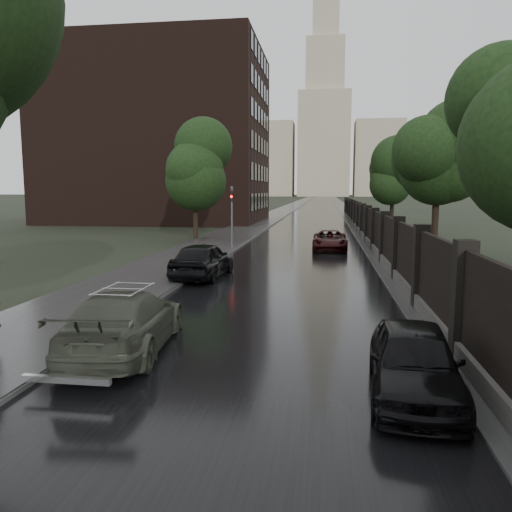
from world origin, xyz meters
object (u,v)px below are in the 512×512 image
object	(u,v)px
traffic_light	(232,212)
tree_right_c	(393,177)
tree_right_b	(438,168)
volga_sedan	(125,321)
tree_left_far	(195,170)
car_right_far	(330,240)
hatchback_left	(203,260)
car_right_near	(414,361)

from	to	relation	value
traffic_light	tree_right_c	bearing A→B (deg)	51.82
tree_right_b	volga_sedan	distance (m)	20.76
tree_right_b	tree_left_far	bearing A→B (deg)	152.70
tree_right_c	traffic_light	bearing A→B (deg)	-128.18
tree_left_far	volga_sedan	world-z (taller)	tree_left_far
tree_left_far	car_right_far	size ratio (longest dim) A/B	1.62
tree_left_far	traffic_light	size ratio (longest dim) A/B	1.85
hatchback_left	car_right_near	bearing A→B (deg)	124.14
tree_right_c	volga_sedan	size ratio (longest dim) A/B	1.41
tree_right_b	traffic_light	distance (m)	12.44
traffic_light	car_right_near	xyz separation A→B (m)	(7.53, -22.13, -1.73)
tree_left_far	volga_sedan	distance (m)	26.25
hatchback_left	volga_sedan	bearing A→B (deg)	97.00
tree_right_b	hatchback_left	distance (m)	14.04
volga_sedan	car_right_near	bearing A→B (deg)	158.57
tree_left_far	car_right_near	world-z (taller)	tree_left_far
tree_left_far	traffic_light	distance (m)	6.84
tree_left_far	tree_right_b	world-z (taller)	tree_left_far
tree_right_b	volga_sedan	bearing A→B (deg)	-121.21
tree_right_c	car_right_near	world-z (taller)	tree_right_c
tree_left_far	car_right_far	world-z (taller)	tree_left_far
tree_right_c	traffic_light	world-z (taller)	tree_right_c
car_right_near	tree_right_b	bearing A→B (deg)	81.76
hatchback_left	car_right_far	distance (m)	12.07
traffic_light	volga_sedan	distance (m)	20.48
tree_right_c	car_right_far	xyz separation A→B (m)	(-5.61, -14.77, -4.32)
tree_right_b	traffic_light	xyz separation A→B (m)	(-11.80, 2.99, -2.55)
hatchback_left	car_right_far	xyz separation A→B (m)	(5.49, 10.75, -0.15)
traffic_light	car_right_near	size ratio (longest dim) A/B	1.02
tree_left_far	traffic_light	world-z (taller)	tree_left_far
car_right_near	tree_left_far	bearing A→B (deg)	116.82
tree_right_c	car_right_far	world-z (taller)	tree_right_c
traffic_light	car_right_far	distance (m)	6.44
tree_right_b	car_right_far	world-z (taller)	tree_right_b
tree_right_b	car_right_far	size ratio (longest dim) A/B	1.54
hatchback_left	car_right_near	xyz separation A→B (m)	(6.83, -11.61, -0.12)
tree_right_b	car_right_near	world-z (taller)	tree_right_b
volga_sedan	car_right_far	world-z (taller)	volga_sedan
traffic_light	car_right_near	bearing A→B (deg)	-71.22
tree_left_far	car_right_near	distance (m)	29.72
tree_right_c	hatchback_left	xyz separation A→B (m)	(-11.10, -25.53, -4.17)
volga_sedan	tree_left_far	bearing A→B (deg)	-84.66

